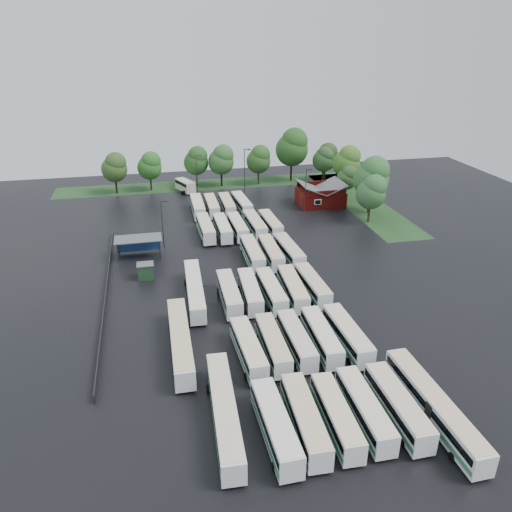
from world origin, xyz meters
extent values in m
plane|color=black|center=(0.00, 0.00, 0.00)|extent=(160.00, 160.00, 0.00)
cube|color=maroon|center=(24.00, 42.80, 1.70)|extent=(10.00, 8.00, 3.40)
cube|color=#4C4F51|center=(21.50, 42.80, 4.30)|extent=(5.07, 8.60, 2.19)
cube|color=#4C4F51|center=(26.50, 42.80, 4.30)|extent=(5.07, 8.60, 2.19)
cube|color=maroon|center=(24.00, 38.80, 3.90)|extent=(9.00, 0.20, 1.20)
cube|color=silver|center=(22.00, 38.75, 2.00)|extent=(1.60, 0.12, 1.20)
cylinder|color=#2D2D30|center=(-20.80, 20.00, 1.70)|extent=(0.16, 0.16, 3.40)
cylinder|color=#2D2D30|center=(-13.60, 20.00, 1.70)|extent=(0.16, 0.16, 3.40)
cylinder|color=#2D2D30|center=(-20.80, 23.20, 1.70)|extent=(0.16, 0.16, 3.40)
cylinder|color=#2D2D30|center=(-13.60, 23.20, 1.70)|extent=(0.16, 0.16, 3.40)
cube|color=#4C4F51|center=(-17.20, 21.60, 3.50)|extent=(8.20, 4.20, 0.15)
cube|color=navy|center=(-17.20, 23.50, 1.60)|extent=(7.60, 0.08, 2.60)
cube|color=#1B3820|center=(-16.20, 12.60, 1.25)|extent=(2.50, 2.00, 2.50)
cube|color=#4C4F51|center=(-16.20, 12.60, 2.56)|extent=(2.70, 2.20, 0.12)
cube|color=#1D3F1A|center=(2.00, 64.80, 0.01)|extent=(80.00, 10.00, 0.01)
cube|color=#1D3F1A|center=(34.00, 42.80, 0.01)|extent=(10.00, 50.00, 0.01)
cube|color=#2D2D30|center=(-22.20, 8.00, 0.60)|extent=(0.10, 50.00, 1.20)
cube|color=white|center=(-4.39, -26.07, 1.75)|extent=(2.59, 11.52, 2.63)
cube|color=black|center=(-4.39, -26.07, 2.27)|extent=(2.64, 11.06, 0.84)
cube|color=#2A674A|center=(-4.39, -26.07, 1.17)|extent=(2.63, 11.29, 0.58)
cube|color=white|center=(-4.39, -26.07, 3.11)|extent=(2.49, 11.17, 0.11)
cylinder|color=black|center=(-4.39, -29.74, 0.43)|extent=(2.44, 0.92, 0.92)
cylinder|color=black|center=(-4.39, -22.40, 0.43)|extent=(2.44, 0.92, 0.92)
cube|color=white|center=(-1.31, -25.76, 1.73)|extent=(2.80, 11.44, 2.60)
cube|color=black|center=(-1.31, -25.76, 2.25)|extent=(2.84, 10.99, 0.83)
cube|color=#246440|center=(-1.31, -25.76, 1.15)|extent=(2.84, 11.21, 0.57)
cube|color=beige|center=(-1.31, -25.76, 3.08)|extent=(2.69, 11.09, 0.11)
cylinder|color=black|center=(-1.31, -29.40, 0.43)|extent=(2.41, 0.91, 0.91)
cylinder|color=black|center=(-1.31, -22.13, 0.43)|extent=(2.41, 0.91, 0.91)
cube|color=white|center=(1.95, -25.94, 1.65)|extent=(2.60, 10.89, 2.48)
cube|color=black|center=(1.95, -25.94, 2.14)|extent=(2.64, 10.46, 0.79)
cube|color=#1F6D42|center=(1.95, -25.94, 1.10)|extent=(2.64, 10.67, 0.55)
cube|color=beige|center=(1.95, -25.94, 2.93)|extent=(2.50, 10.56, 0.11)
cylinder|color=black|center=(1.95, -29.40, 0.41)|extent=(2.30, 0.87, 0.87)
cylinder|color=black|center=(1.95, -22.48, 0.41)|extent=(2.30, 0.87, 0.87)
cube|color=white|center=(5.09, -25.67, 1.68)|extent=(2.44, 11.07, 2.53)
cube|color=black|center=(5.09, -25.67, 2.18)|extent=(2.49, 10.63, 0.81)
cube|color=#356E52|center=(5.09, -25.67, 1.12)|extent=(2.48, 10.85, 0.56)
cube|color=beige|center=(5.09, -25.67, 2.99)|extent=(2.34, 10.73, 0.11)
cylinder|color=black|center=(5.09, -29.20, 0.41)|extent=(2.35, 0.88, 0.88)
cylinder|color=black|center=(5.09, -22.13, 0.41)|extent=(2.35, 0.88, 0.88)
cube|color=white|center=(8.57, -25.98, 1.73)|extent=(2.42, 11.41, 2.61)
cube|color=black|center=(8.57, -25.98, 2.26)|extent=(2.47, 10.96, 0.84)
cube|color=#316448|center=(8.57, -25.98, 1.16)|extent=(2.46, 11.18, 0.57)
cube|color=beige|center=(8.57, -25.98, 3.09)|extent=(2.32, 11.07, 0.11)
cylinder|color=black|center=(8.57, -29.62, 0.43)|extent=(2.42, 0.91, 0.91)
cylinder|color=black|center=(8.57, -22.33, 0.43)|extent=(2.42, 0.91, 0.91)
cube|color=white|center=(-4.38, -12.70, 1.68)|extent=(2.73, 11.14, 2.53)
cube|color=black|center=(-4.38, -12.70, 2.19)|extent=(2.76, 10.70, 0.81)
cube|color=#397153|center=(-4.38, -12.70, 1.12)|extent=(2.76, 10.92, 0.56)
cube|color=beige|center=(-4.38, -12.70, 2.99)|extent=(2.62, 10.80, 0.11)
cylinder|color=black|center=(-4.38, -16.24, 0.41)|extent=(2.35, 0.88, 0.88)
cylinder|color=black|center=(-4.38, -9.16, 0.41)|extent=(2.35, 0.88, 0.88)
cube|color=white|center=(-1.23, -12.38, 1.66)|extent=(2.37, 10.92, 2.50)
cube|color=black|center=(-1.23, -12.38, 2.16)|extent=(2.42, 10.49, 0.80)
cube|color=#366E55|center=(-1.23, -12.38, 1.11)|extent=(2.42, 10.71, 0.55)
cube|color=beige|center=(-1.23, -12.38, 2.95)|extent=(2.28, 10.59, 0.11)
cylinder|color=black|center=(-1.23, -15.87, 0.41)|extent=(2.32, 0.87, 0.87)
cylinder|color=black|center=(-1.23, -8.89, 0.41)|extent=(2.32, 0.87, 0.87)
cube|color=white|center=(1.88, -12.08, 1.66)|extent=(2.32, 10.89, 2.49)
cube|color=black|center=(1.88, -12.08, 2.15)|extent=(2.37, 10.46, 0.80)
cube|color=#266544|center=(1.88, -12.08, 1.11)|extent=(2.37, 10.68, 0.55)
cube|color=beige|center=(1.88, -12.08, 2.95)|extent=(2.23, 10.57, 0.11)
cylinder|color=black|center=(1.88, -15.56, 0.41)|extent=(2.31, 0.87, 0.87)
cylinder|color=black|center=(1.88, -8.60, 0.41)|extent=(2.31, 0.87, 0.87)
cube|color=white|center=(5.16, -12.10, 1.68)|extent=(2.55, 11.09, 2.53)
cube|color=black|center=(5.16, -12.10, 2.18)|extent=(2.60, 10.65, 0.81)
cube|color=#226A47|center=(5.16, -12.10, 1.12)|extent=(2.59, 10.87, 0.56)
cube|color=#F7E7C8|center=(5.16, -12.10, 2.99)|extent=(2.45, 10.75, 0.11)
cylinder|color=black|center=(5.16, -15.64, 0.41)|extent=(2.35, 0.88, 0.88)
cylinder|color=black|center=(5.16, -8.57, 0.41)|extent=(2.35, 0.88, 0.88)
cube|color=white|center=(8.46, -12.50, 1.74)|extent=(2.69, 11.52, 2.63)
cube|color=black|center=(8.46, -12.50, 2.27)|extent=(2.73, 11.07, 0.84)
cube|color=#2C704B|center=(8.46, -12.50, 1.17)|extent=(2.73, 11.30, 0.58)
cube|color=beige|center=(8.46, -12.50, 3.11)|extent=(2.58, 11.18, 0.11)
cylinder|color=black|center=(8.46, -16.17, 0.43)|extent=(2.44, 0.92, 0.92)
cylinder|color=black|center=(8.46, -8.83, 0.43)|extent=(2.44, 0.92, 0.92)
cube|color=white|center=(-4.34, 1.52, 1.71)|extent=(2.49, 11.25, 2.57)
cube|color=black|center=(-4.34, 1.52, 2.22)|extent=(2.54, 10.81, 0.82)
cube|color=#235E3D|center=(-4.34, 1.52, 1.14)|extent=(2.53, 11.03, 0.57)
cube|color=beige|center=(-4.34, 1.52, 3.04)|extent=(2.39, 10.92, 0.11)
cylinder|color=black|center=(-4.34, -2.07, 0.42)|extent=(2.39, 0.90, 0.90)
cylinder|color=black|center=(-4.34, 5.11, 0.42)|extent=(2.39, 0.90, 0.90)
cube|color=white|center=(-1.20, 1.51, 1.68)|extent=(2.82, 11.11, 2.52)
cube|color=black|center=(-1.20, 1.51, 2.18)|extent=(2.85, 10.68, 0.81)
cube|color=#2A6E49|center=(-1.20, 1.51, 1.12)|extent=(2.86, 10.90, 0.56)
cube|color=#F5DFC3|center=(-1.20, 1.51, 2.98)|extent=(2.71, 10.78, 0.11)
cylinder|color=black|center=(-1.20, -2.02, 0.41)|extent=(2.34, 0.88, 0.88)
cylinder|color=black|center=(-1.20, 5.03, 0.41)|extent=(2.34, 0.88, 0.88)
cube|color=white|center=(1.90, 1.01, 1.69)|extent=(2.42, 11.11, 2.54)
cube|color=black|center=(1.90, 1.01, 2.19)|extent=(2.47, 10.66, 0.81)
cube|color=#20633E|center=(1.90, 1.01, 1.13)|extent=(2.46, 10.88, 0.56)
cube|color=beige|center=(1.90, 1.01, 3.00)|extent=(2.32, 10.77, 0.11)
cylinder|color=black|center=(1.90, -2.53, 0.42)|extent=(2.36, 0.89, 0.89)
cylinder|color=black|center=(1.90, 4.56, 0.42)|extent=(2.36, 0.89, 0.89)
cube|color=white|center=(5.22, 0.98, 1.72)|extent=(2.86, 11.43, 2.60)
cube|color=black|center=(5.22, 0.98, 2.24)|extent=(2.89, 10.98, 0.83)
cube|color=#2A714E|center=(5.22, 0.98, 1.15)|extent=(2.89, 11.21, 0.57)
cube|color=beige|center=(5.22, 0.98, 3.07)|extent=(2.75, 11.09, 0.11)
cylinder|color=black|center=(5.22, -2.65, 0.43)|extent=(2.41, 0.91, 0.91)
cylinder|color=black|center=(5.22, 4.61, 0.43)|extent=(2.41, 0.91, 0.91)
cube|color=white|center=(8.45, 1.46, 1.67)|extent=(2.60, 11.05, 2.52)
cube|color=black|center=(8.45, 1.46, 2.17)|extent=(2.64, 10.61, 0.81)
cube|color=#1D6444|center=(8.45, 1.46, 1.12)|extent=(2.64, 10.83, 0.55)
cube|color=beige|center=(8.45, 1.46, 2.98)|extent=(2.50, 10.72, 0.11)
cylinder|color=black|center=(8.45, -2.06, 0.41)|extent=(2.34, 0.88, 0.88)
cylinder|color=black|center=(8.45, 4.98, 0.41)|extent=(2.34, 0.88, 0.88)
cube|color=white|center=(1.99, 14.95, 1.73)|extent=(2.48, 11.37, 2.60)
cube|color=black|center=(1.99, 14.95, 2.25)|extent=(2.53, 10.92, 0.83)
cube|color=#277049|center=(1.99, 14.95, 1.15)|extent=(2.53, 11.14, 0.57)
cube|color=beige|center=(1.99, 14.95, 3.07)|extent=(2.38, 11.03, 0.11)
cylinder|color=black|center=(1.99, 11.32, 0.43)|extent=(2.41, 0.91, 0.91)
cylinder|color=black|center=(1.99, 18.58, 0.43)|extent=(2.41, 0.91, 0.91)
cube|color=white|center=(5.22, 14.62, 1.69)|extent=(2.44, 11.16, 2.55)
cube|color=black|center=(5.22, 14.62, 2.20)|extent=(2.49, 10.71, 0.82)
cube|color=#2B6448|center=(5.22, 14.62, 1.13)|extent=(2.48, 10.93, 0.56)
cube|color=beige|center=(5.22, 14.62, 3.02)|extent=(2.34, 10.82, 0.11)
cylinder|color=black|center=(5.22, 11.06, 0.42)|extent=(2.37, 0.89, 0.89)
cylinder|color=black|center=(5.22, 18.19, 0.42)|extent=(2.37, 0.89, 0.89)
cube|color=white|center=(8.45, 14.52, 1.72)|extent=(2.87, 11.38, 2.58)
cube|color=black|center=(8.45, 14.52, 2.23)|extent=(2.90, 10.93, 0.83)
cube|color=#2C6C49|center=(8.45, 14.52, 1.15)|extent=(2.91, 11.15, 0.57)
cube|color=beige|center=(8.45, 14.52, 3.05)|extent=(2.76, 11.03, 0.11)
cylinder|color=black|center=(8.45, 10.92, 0.42)|extent=(2.40, 0.90, 0.90)
cylinder|color=black|center=(8.45, 18.13, 0.42)|extent=(2.40, 0.90, 0.90)
cube|color=white|center=(-4.45, 28.56, 1.73)|extent=(2.56, 11.42, 2.61)
cube|color=black|center=(-4.45, 28.56, 2.25)|extent=(2.61, 10.97, 0.83)
cube|color=#1F613F|center=(-4.45, 28.56, 1.16)|extent=(2.60, 11.19, 0.57)
cube|color=beige|center=(-4.45, 28.56, 3.08)|extent=(2.46, 11.08, 0.11)
cylinder|color=black|center=(-4.45, 24.92, 0.43)|extent=(2.42, 0.91, 0.91)
cylinder|color=black|center=(-4.45, 32.21, 0.43)|extent=(2.42, 0.91, 0.91)
cube|color=white|center=(-1.18, 28.10, 1.68)|extent=(2.31, 11.06, 2.53)
cube|color=black|center=(-1.18, 28.10, 2.19)|extent=(2.37, 10.62, 0.81)
cube|color=#1D643D|center=(-1.18, 28.10, 1.12)|extent=(2.36, 10.84, 0.56)
cube|color=#F7EACA|center=(-1.18, 28.10, 2.99)|extent=(2.22, 10.73, 0.11)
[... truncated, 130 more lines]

